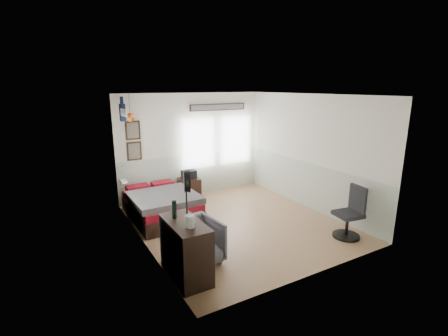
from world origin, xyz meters
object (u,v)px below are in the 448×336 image
Objects in this scene: bed at (162,205)px; task_chair at (350,217)px; armchair at (195,242)px; dresser at (186,249)px; nightstand at (189,188)px.

bed is 3.95m from task_chair.
armchair is at bearing -94.98° from bed.
armchair is 0.78× the size of task_chair.
dresser is at bearing -139.53° from armchair.
nightstand is at bearing 125.51° from task_chair.
dresser is 0.43m from armchair.
nightstand is at bearing 62.33° from armchair.
bed is at bearing 80.26° from armchair.
task_chair is (2.86, -2.72, 0.13)m from bed.
dresser is 3.31m from task_chair.
bed is 3.50× the size of nightstand.
task_chair is (3.30, -0.32, -0.03)m from dresser.
bed is 2.36× the size of armchair.
task_chair is at bearing -5.53° from dresser.
bed is 2.45m from dresser.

